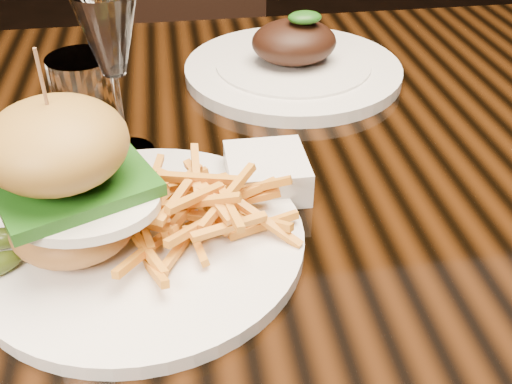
{
  "coord_description": "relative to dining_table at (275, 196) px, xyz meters",
  "views": [
    {
      "loc": [
        -0.12,
        -0.61,
        1.13
      ],
      "look_at": [
        -0.05,
        -0.18,
        0.81
      ],
      "focal_mm": 42.0,
      "sensor_mm": 36.0,
      "label": 1
    }
  ],
  "objects": [
    {
      "name": "dining_table",
      "position": [
        0.0,
        0.0,
        0.0
      ],
      "size": [
        1.6,
        0.9,
        0.75
      ],
      "color": "black",
      "rests_on": "ground"
    },
    {
      "name": "burger_plate",
      "position": [
        -0.17,
        -0.17,
        0.13
      ],
      "size": [
        0.31,
        0.31,
        0.21
      ],
      "rotation": [
        0.0,
        0.0,
        0.21
      ],
      "color": "silver",
      "rests_on": "dining_table"
    },
    {
      "name": "ramekin",
      "position": [
        -0.03,
        -0.09,
        0.1
      ],
      "size": [
        0.11,
        0.11,
        0.04
      ],
      "primitive_type": "cube",
      "rotation": [
        0.0,
        0.0,
        -0.43
      ],
      "color": "silver",
      "rests_on": "dining_table"
    },
    {
      "name": "wine_glass",
      "position": [
        -0.18,
        0.01,
        0.22
      ],
      "size": [
        0.07,
        0.07,
        0.19
      ],
      "color": "white",
      "rests_on": "dining_table"
    },
    {
      "name": "water_tumbler",
      "position": [
        -0.22,
        0.05,
        0.13
      ],
      "size": [
        0.08,
        0.08,
        0.11
      ],
      "primitive_type": "cylinder",
      "color": "white",
      "rests_on": "dining_table"
    },
    {
      "name": "far_dish",
      "position": [
        0.06,
        0.19,
        0.1
      ],
      "size": [
        0.32,
        0.32,
        0.1
      ],
      "rotation": [
        0.0,
        0.0,
        -0.2
      ],
      "color": "silver",
      "rests_on": "dining_table"
    },
    {
      "name": "chair_far",
      "position": [
        -0.08,
        0.89,
        -0.13
      ],
      "size": [
        0.46,
        0.47,
        0.95
      ],
      "rotation": [
        0.0,
        0.0,
        0.0
      ],
      "color": "black",
      "rests_on": "ground"
    }
  ]
}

